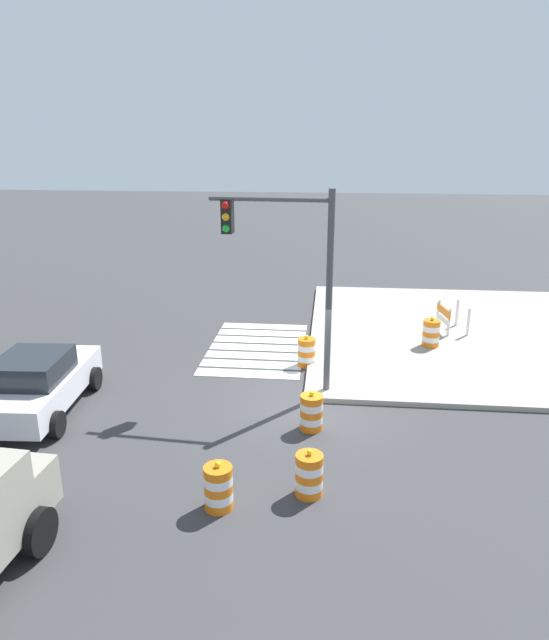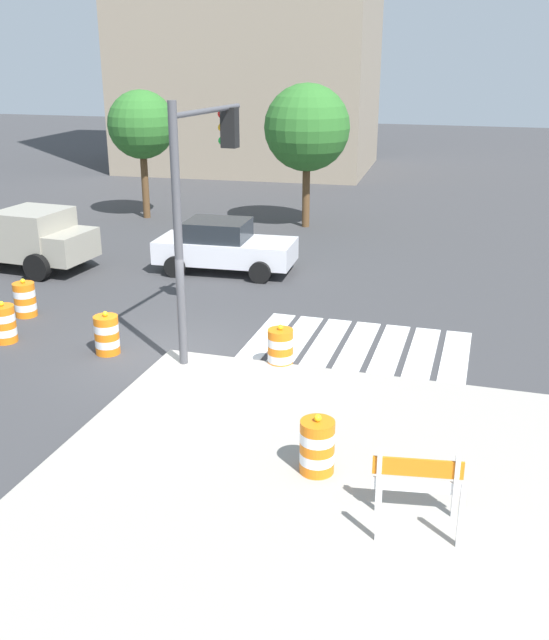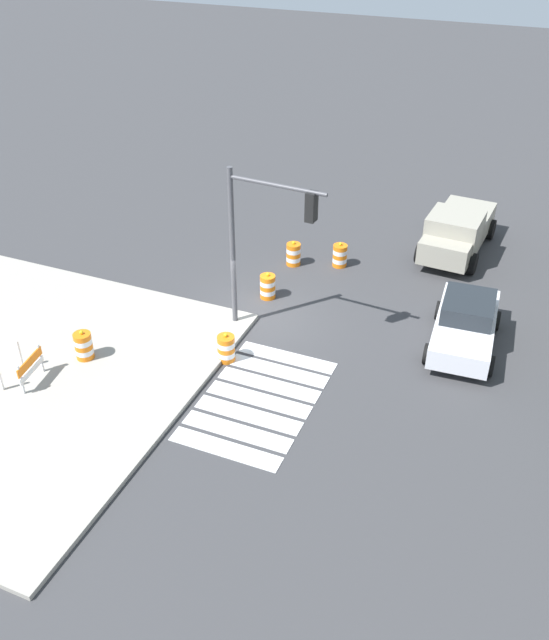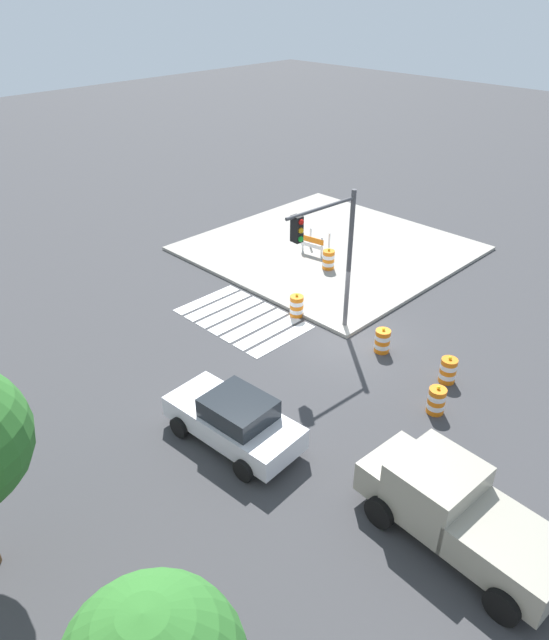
% 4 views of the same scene
% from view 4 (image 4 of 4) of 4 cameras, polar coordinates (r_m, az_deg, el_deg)
% --- Properties ---
extents(ground_plane, '(120.00, 120.00, 0.00)m').
position_cam_4_polar(ground_plane, '(22.82, 7.01, -1.85)').
color(ground_plane, '#38383A').
extents(sidewalk_corner, '(12.00, 12.00, 0.15)m').
position_cam_4_polar(sidewalk_corner, '(30.25, 5.30, 6.94)').
color(sidewalk_corner, '#9E998E').
rests_on(sidewalk_corner, ground).
extents(crosswalk_stripes, '(5.10, 3.20, 0.02)m').
position_cam_4_polar(crosswalk_stripes, '(24.00, -3.15, 0.15)').
color(crosswalk_stripes, silver).
rests_on(crosswalk_stripes, ground).
extents(sports_car, '(4.41, 2.34, 1.63)m').
position_cam_4_polar(sports_car, '(17.61, -3.91, -9.59)').
color(sports_car, silver).
rests_on(sports_car, ground).
extents(pickup_truck, '(5.27, 2.61, 1.92)m').
position_cam_4_polar(pickup_truck, '(15.60, 16.94, -17.02)').
color(pickup_truck, gray).
rests_on(pickup_truck, ground).
extents(traffic_barrel_near_corner, '(0.56, 0.56, 1.02)m').
position_cam_4_polar(traffic_barrel_near_corner, '(23.98, 2.16, 1.37)').
color(traffic_barrel_near_corner, orange).
rests_on(traffic_barrel_near_corner, ground).
extents(traffic_barrel_crosswalk_end, '(0.56, 0.56, 1.02)m').
position_cam_4_polar(traffic_barrel_crosswalk_end, '(22.06, 10.41, -2.00)').
color(traffic_barrel_crosswalk_end, orange).
rests_on(traffic_barrel_crosswalk_end, ground).
extents(traffic_barrel_median_near, '(0.56, 0.56, 1.02)m').
position_cam_4_polar(traffic_barrel_median_near, '(19.53, 15.43, -7.53)').
color(traffic_barrel_median_near, orange).
rests_on(traffic_barrel_median_near, ground).
extents(traffic_barrel_median_far, '(0.56, 0.56, 1.02)m').
position_cam_4_polar(traffic_barrel_median_far, '(21.01, 16.47, -4.70)').
color(traffic_barrel_median_far, orange).
rests_on(traffic_barrel_median_far, ground).
extents(traffic_barrel_on_sidewalk, '(0.56, 0.56, 1.02)m').
position_cam_4_polar(traffic_barrel_on_sidewalk, '(27.73, 5.26, 5.85)').
color(traffic_barrel_on_sidewalk, orange).
rests_on(traffic_barrel_on_sidewalk, sidewalk_corner).
extents(construction_barricade, '(1.34, 0.96, 1.00)m').
position_cam_4_polar(construction_barricade, '(29.25, 3.83, 7.53)').
color(construction_barricade, silver).
rests_on(construction_barricade, sidewalk_corner).
extents(traffic_light_pole, '(0.48, 3.29, 5.50)m').
position_cam_4_polar(traffic_light_pole, '(20.98, 5.34, 7.32)').
color(traffic_light_pole, '#4C4C51').
rests_on(traffic_light_pole, sidewalk_corner).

